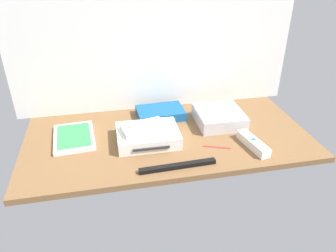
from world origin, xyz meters
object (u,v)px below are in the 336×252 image
game_console (148,136)px  mini_computer (219,117)px  remote_wand (253,143)px  game_case (74,137)px  sensor_bar (178,166)px  remote_classic_pad (143,128)px  stylus_pen (217,147)px  network_router (161,113)px

game_console → mini_computer: 29.25cm
game_console → remote_wand: bearing=-17.1°
mini_computer → remote_wand: bearing=-73.1°
game_case → remote_wand: size_ratio=1.31×
game_console → game_case: game_console is taller
mini_computer → sensor_bar: (-21.69, -24.45, -1.94)cm
remote_classic_pad → sensor_bar: remote_classic_pad is taller
game_console → remote_classic_pad: 3.52cm
remote_wand → sensor_bar: remote_wand is taller
stylus_pen → sensor_bar: bearing=-151.3°
network_router → stylus_pen: (14.15, -25.42, -1.35)cm
game_console → stylus_pen: size_ratio=2.36×
network_router → remote_classic_pad: (-9.29, -16.57, 3.71)cm
mini_computer → stylus_pen: size_ratio=1.90×
game_case → remote_classic_pad: bearing=-19.3°
network_router → remote_wand: (26.02, -27.70, -0.19)cm
mini_computer → game_case: 53.47cm
mini_computer → remote_wand: mini_computer is taller
game_case → network_router: 34.53cm
mini_computer → game_case: mini_computer is taller
network_router → sensor_bar: bearing=-94.4°
stylus_pen → remote_wand: bearing=-10.9°
mini_computer → remote_classic_pad: bearing=-166.4°
mini_computer → sensor_bar: bearing=-131.6°
game_console → stylus_pen: game_console is taller
mini_computer → remote_wand: 19.17cm
game_console → network_router: 18.54cm
game_console → mini_computer: mini_computer is taller
remote_classic_pad → stylus_pen: remote_classic_pad is taller
game_case → sensor_bar: 39.59cm
game_case → remote_classic_pad: size_ratio=1.27×
network_router → game_console: bearing=-117.4°
network_router → remote_wand: size_ratio=1.22×
network_router → remote_classic_pad: size_ratio=1.18×
mini_computer → network_router: mini_computer is taller
game_console → network_router: game_console is taller
remote_wand → remote_classic_pad: remote_classic_pad is taller
remote_wand → remote_classic_pad: bearing=152.3°
game_case → remote_classic_pad: 24.97cm
remote_classic_pad → network_router: bearing=49.6°
network_router → remote_wand: 38.01cm
game_case → remote_wand: 61.55cm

